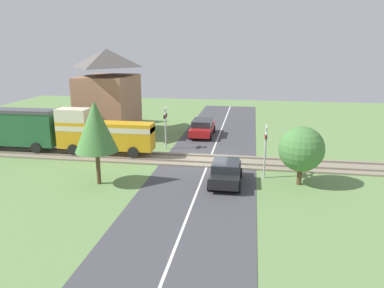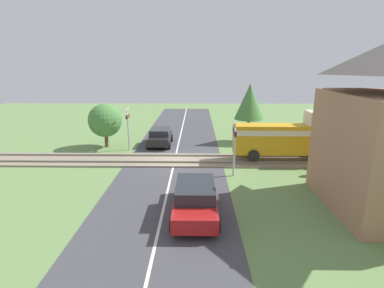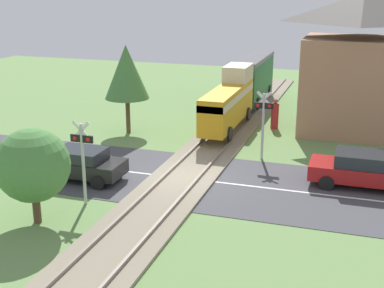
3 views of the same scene
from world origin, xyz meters
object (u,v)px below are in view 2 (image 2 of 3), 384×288
Objects in this scene: crossing_signal_west_approach at (128,123)px; crossing_signal_east_approach at (234,142)px; train at (343,135)px; car_far_side at (195,198)px; car_near_crossing at (160,136)px; pedestrian_by_station at (326,162)px.

crossing_signal_west_approach and crossing_signal_east_approach have the same top height.
car_far_side is (7.34, -9.63, -1.09)m from train.
car_far_side is at bearing 14.16° from car_near_crossing.
pedestrian_by_station is (6.41, 10.57, 0.07)m from car_near_crossing.
train reaches higher than car_far_side.
car_near_crossing is 1.13× the size of crossing_signal_west_approach.
train is 7.99× the size of pedestrian_by_station.
crossing_signal_east_approach reaches higher than car_far_side.
car_far_side is at bearing -52.66° from train.
crossing_signal_west_approach reaches higher than pedestrian_by_station.
car_near_crossing is 0.83× the size of car_far_side.
crossing_signal_west_approach is at bearing -100.28° from train.
car_far_side is (11.42, 2.88, 0.04)m from car_near_crossing.
crossing_signal_west_approach reaches higher than car_far_side.
pedestrian_by_station is at bearing -39.76° from train.
car_near_crossing is 11.78m from car_far_side.
car_far_side is 1.36× the size of crossing_signal_west_approach.
crossing_signal_east_approach is at bearing 37.06° from car_near_crossing.
crossing_signal_west_approach is (-2.67, -14.72, 0.22)m from train.
crossing_signal_east_approach is 1.88× the size of pedestrian_by_station.
crossing_signal_west_approach is (-10.02, -5.09, 1.31)m from car_far_side.
crossing_signal_west_approach is at bearing -126.17° from crossing_signal_east_approach.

